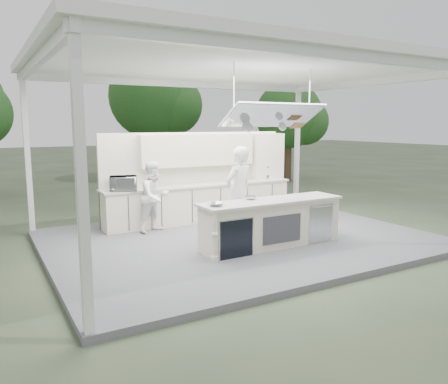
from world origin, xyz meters
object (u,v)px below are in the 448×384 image
back_counter (201,202)px  sous_chef (155,197)px  demo_island (271,223)px  head_chef (239,193)px

back_counter → sous_chef: (-1.43, -0.50, 0.34)m
demo_island → sous_chef: size_ratio=1.90×
head_chef → back_counter: bearing=-109.3°
demo_island → back_counter: (-0.18, 2.81, 0.00)m
back_counter → sous_chef: bearing=-160.9°
demo_island → sous_chef: sous_chef is taller
demo_island → head_chef: size_ratio=1.56×
head_chef → sous_chef: 2.02m
demo_island → head_chef: 1.00m
head_chef → demo_island: bearing=91.9°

